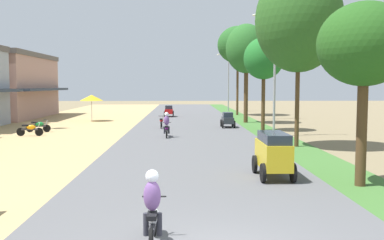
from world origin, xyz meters
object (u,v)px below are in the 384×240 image
Objects in this scene: car_van_yellow at (273,152)px; parked_motorbike_fourth at (30,129)px; motorbike_foreground_rider at (153,210)px; motorbike_ahead_third at (161,122)px; car_hatchback_charcoal at (228,119)px; median_tree_third at (264,59)px; parked_motorbike_fifth at (39,125)px; median_tree_second at (299,21)px; streetlamp_mid at (228,78)px; median_tree_nearest at (364,46)px; streetlamp_near at (275,65)px; car_hatchback_red at (169,111)px; utility_pole_near at (263,74)px; motorbike_ahead_second at (167,125)px; median_tree_fifth at (238,45)px; vendor_umbrella at (92,98)px; median_tree_fourth at (246,49)px.

parked_motorbike_fourth is at bearing 134.97° from car_van_yellow.
motorbike_ahead_third is (-1.00, 25.74, -0.28)m from motorbike_foreground_rider.
median_tree_third is at bearing -37.57° from car_hatchback_charcoal.
car_hatchback_charcoal is (14.27, 3.13, 0.19)m from parked_motorbike_fifth.
median_tree_third reaches higher than car_hatchback_charcoal.
median_tree_third is at bearing 91.11° from median_tree_second.
streetlamp_mid is at bearing 60.08° from parked_motorbike_fourth.
car_hatchback_charcoal is (-2.33, 20.55, -4.06)m from median_tree_nearest.
streetlamp_mid is (0.25, 43.84, -0.26)m from median_tree_nearest.
median_tree_nearest is at bearing -90.97° from streetlamp_near.
parked_motorbike_fourth is 0.90× the size of car_hatchback_red.
utility_pole_near is at bearing 84.61° from median_tree_second.
motorbike_ahead_third reaches higher than parked_motorbike_fourth.
median_tree_third is 18.11m from car_van_yellow.
streetlamp_near is at bearing 8.27° from motorbike_ahead_second.
median_tree_fifth reaches higher than streetlamp_mid.
car_hatchback_red reaches higher than parked_motorbike_fourth.
streetlamp_near is at bearing -8.19° from parked_motorbike_fifth.
streetlamp_mid is 3.23× the size of car_van_yellow.
vendor_umbrella is at bearing 140.64° from streetlamp_near.
median_tree_third is 3.54× the size of car_hatchback_red.
median_tree_fourth is at bearing -93.10° from median_tree_fifth.
median_tree_second is 34.39m from streetlamp_mid.
median_tree_third reaches higher than motorbike_ahead_second.
motorbike_ahead_third is (-8.14, -15.46, -7.57)m from median_tree_fifth.
median_tree_fourth is at bearing 25.76° from parked_motorbike_fifth.
median_tree_third is 0.91× the size of streetlamp_mid.
car_hatchback_charcoal is at bearing 88.85° from car_van_yellow.
median_tree_fourth is at bearing 83.87° from car_van_yellow.
median_tree_nearest reaches higher than motorbike_foreground_rider.
median_tree_fourth reaches higher than parked_motorbike_fourth.
median_tree_second is 10.63m from motorbike_ahead_second.
parked_motorbike_fourth is 17.16m from streetlamp_near.
motorbike_foreground_rider is 25.76m from motorbike_ahead_third.
median_tree_fourth reaches higher than median_tree_nearest.
parked_motorbike_fifth is 0.20× the size of median_tree_fourth.
motorbike_foreground_rider is (-4.39, -26.01, 0.11)m from car_hatchback_charcoal.
median_tree_second is at bearing -24.94° from parked_motorbike_fifth.
median_tree_nearest is 3.45× the size of motorbike_ahead_second.
median_tree_third is 0.78× the size of median_tree_fourth.
median_tree_third is at bearing 12.44° from parked_motorbike_fourth.
motorbike_foreground_rider is 1.00× the size of motorbike_ahead_second.
utility_pole_near is at bearing -81.70° from streetlamp_mid.
parked_motorbike_fifth is 17.90m from car_hatchback_red.
car_hatchback_charcoal is 1.11× the size of motorbike_foreground_rider.
utility_pole_near is 4.93× the size of motorbike_ahead_second.
median_tree_second is 26.23m from median_tree_fifth.
median_tree_second reaches higher than car_hatchback_red.
motorbike_ahead_second is at bearing 109.05° from car_van_yellow.
median_tree_nearest reaches higher than car_hatchback_charcoal.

